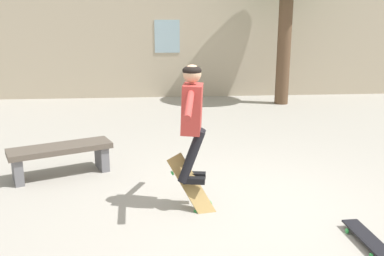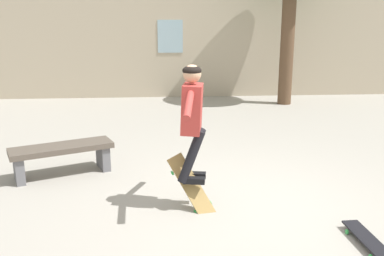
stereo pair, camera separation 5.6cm
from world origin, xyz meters
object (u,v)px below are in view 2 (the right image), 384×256
at_px(park_bench, 62,154).
at_px(skater, 192,114).
at_px(skateboard_resting, 368,239).
at_px(skateboard_flipping, 192,187).

relative_size(park_bench, skater, 1.08).
bearing_deg(park_bench, skateboard_resting, -56.29).
xyz_separation_m(skateboard_flipping, skateboard_resting, (1.72, -1.01, -0.20)).
bearing_deg(park_bench, skater, -57.66).
height_order(skateboard_flipping, skateboard_resting, skateboard_flipping).
bearing_deg(skater, park_bench, 155.10).
height_order(skater, skateboard_flipping, skater).
bearing_deg(park_bench, skateboard_flipping, -58.54).
bearing_deg(skater, skateboard_resting, -22.03).
distance_m(park_bench, skateboard_flipping, 2.21).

